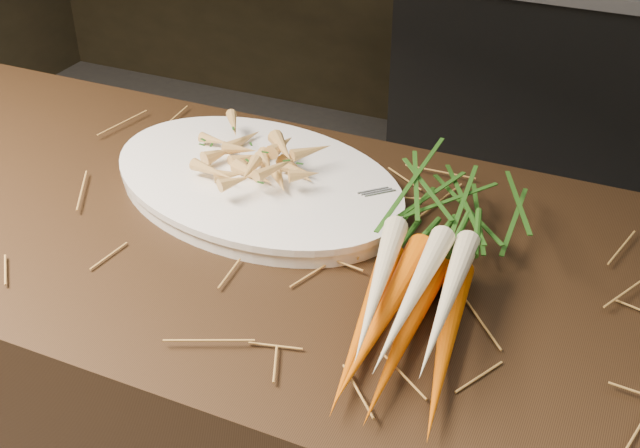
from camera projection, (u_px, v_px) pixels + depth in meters
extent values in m
cone|color=#C15600|center=(365.00, 326.00, 0.99)|extent=(0.08, 0.32, 0.04)
cone|color=#C15600|center=(404.00, 335.00, 0.97)|extent=(0.06, 0.32, 0.04)
cone|color=#C15600|center=(445.00, 345.00, 0.96)|extent=(0.09, 0.32, 0.04)
cone|color=#C15600|center=(383.00, 316.00, 0.95)|extent=(0.05, 0.31, 0.04)
cone|color=beige|center=(378.00, 286.00, 0.96)|extent=(0.09, 0.29, 0.05)
cone|color=beige|center=(412.00, 297.00, 0.94)|extent=(0.05, 0.29, 0.05)
cone|color=beige|center=(447.00, 301.00, 0.94)|extent=(0.06, 0.29, 0.05)
ellipsoid|color=#2B681D|center=(454.00, 202.00, 1.17)|extent=(0.21, 0.28, 0.10)
cube|color=silver|center=(338.00, 221.00, 1.17)|extent=(0.15, 0.15, 0.00)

